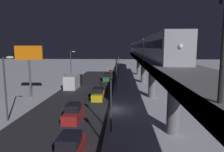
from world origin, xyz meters
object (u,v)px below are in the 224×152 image
object	(u,v)px
subway_train	(142,47)
sedan_green	(107,78)
traffic_light_far	(119,63)
sedan_red_2	(73,113)
traffic_light_near	(111,92)
box_truck	(73,81)
commercial_billboard	(29,58)
traffic_light_mid	(117,71)
sedan_red	(70,149)
sedan_yellow	(98,95)

from	to	relation	value
subway_train	sedan_green	distance (m)	12.60
subway_train	traffic_light_far	world-z (taller)	subway_train
sedan_red_2	traffic_light_near	size ratio (longest dim) A/B	0.70
box_truck	traffic_light_far	size ratio (longest dim) A/B	1.16
sedan_green	traffic_light_far	world-z (taller)	traffic_light_far
sedan_red_2	sedan_green	xyz separation A→B (m)	(-1.80, -28.85, 0.00)
traffic_light_near	commercial_billboard	xyz separation A→B (m)	(14.90, -14.22, 2.63)
subway_train	traffic_light_mid	bearing A→B (deg)	69.76
subway_train	commercial_billboard	distance (m)	30.29
traffic_light_near	commercial_billboard	world-z (taller)	commercial_billboard
sedan_red	traffic_light_far	bearing A→B (deg)	86.09
subway_train	sedan_yellow	bearing A→B (deg)	67.82
commercial_billboard	subway_train	bearing A→B (deg)	-134.57
sedan_red	sedan_green	bearing A→B (deg)	90.00
sedan_red	sedan_red_2	bearing A→B (deg)	101.83
commercial_billboard	box_truck	bearing A→B (deg)	-121.97
subway_train	traffic_light_mid	distance (m)	18.79
sedan_red	sedan_yellow	bearing A→B (deg)	90.00
traffic_light_near	commercial_billboard	distance (m)	20.77
commercial_billboard	sedan_red	bearing A→B (deg)	121.68
sedan_red	traffic_light_mid	size ratio (longest dim) A/B	0.73
sedan_yellow	commercial_billboard	bearing A→B (deg)	174.88
sedan_yellow	traffic_light_near	world-z (taller)	traffic_light_near
subway_train	traffic_light_far	distance (m)	7.86
sedan_green	commercial_billboard	distance (m)	22.46
traffic_light_mid	traffic_light_far	world-z (taller)	same
subway_train	box_truck	size ratio (longest dim) A/B	10.01
sedan_yellow	subway_train	bearing A→B (deg)	67.82
traffic_light_mid	traffic_light_far	distance (m)	18.63
sedan_yellow	sedan_red_2	size ratio (longest dim) A/B	0.93
traffic_light_far	sedan_green	bearing A→B (deg)	60.01
sedan_red_2	sedan_red	bearing A→B (deg)	-78.17
sedan_green	traffic_light_near	xyz separation A→B (m)	(-2.90, 32.23, 3.40)
sedan_red	box_truck	xyz separation A→B (m)	(6.60, -28.10, 0.55)
traffic_light_mid	sedan_yellow	bearing A→B (deg)	62.11
sedan_red	traffic_light_near	world-z (taller)	traffic_light_near
traffic_light_near	traffic_light_far	world-z (taller)	same
traffic_light_far	sedan_red_2	bearing A→B (deg)	82.10
sedan_red_2	commercial_billboard	world-z (taller)	commercial_billboard
sedan_red	box_truck	distance (m)	28.87
sedan_red_2	traffic_light_far	distance (m)	34.37
subway_train	sedan_red	bearing A→B (deg)	77.32
subway_train	sedan_red_2	world-z (taller)	subway_train
sedan_yellow	commercial_billboard	world-z (taller)	commercial_billboard
sedan_yellow	traffic_light_far	world-z (taller)	traffic_light_far
sedan_yellow	sedan_green	world-z (taller)	same
sedan_green	sedan_yellow	bearing A→B (deg)	-90.00
commercial_billboard	sedan_red_2	bearing A→B (deg)	133.24
traffic_light_near	commercial_billboard	size ratio (longest dim) A/B	0.72
box_truck	commercial_billboard	bearing A→B (deg)	58.03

